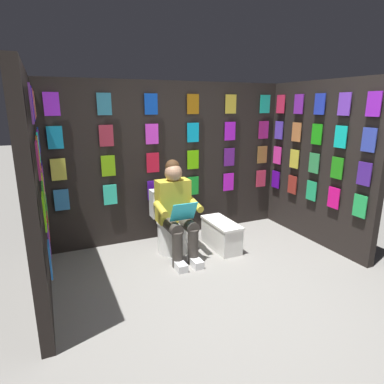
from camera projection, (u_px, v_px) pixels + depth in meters
The scene contains 7 objects.
ground_plane at pixel (244, 303), 3.12m from camera, with size 30.00×30.00×0.00m, color gray.
display_wall_back at pixel (171, 161), 4.54m from camera, with size 3.43×0.14×2.12m.
display_wall_left at pixel (319, 164), 4.35m from camera, with size 0.14×1.87×2.12m.
display_wall_right at pixel (34, 190), 3.00m from camera, with size 0.14×1.87×2.12m.
toilet at pixel (170, 225), 4.21m from camera, with size 0.41×0.55×0.77m.
person_reading at pixel (177, 210), 3.94m from camera, with size 0.53×0.68×1.19m.
comic_longbox_near at pixel (221, 235), 4.28m from camera, with size 0.29×0.66×0.37m.
Camera 1 is at (1.58, 2.30, 1.82)m, focal length 30.77 mm.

